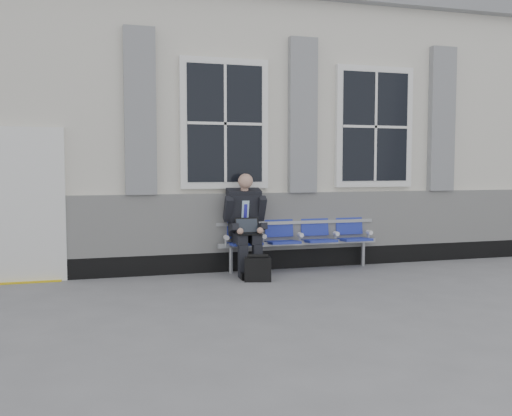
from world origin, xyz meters
name	(u,v)px	position (x,y,z in m)	size (l,w,h in m)	color
ground	(399,282)	(0.00, 0.00, 0.00)	(70.00, 70.00, 0.00)	slate
station_building	(308,135)	(-0.02, 3.47, 2.22)	(14.40, 4.40, 4.49)	beige
bench	(299,234)	(-1.00, 1.32, 0.55)	(2.60, 0.47, 0.91)	#9EA0A3
businessman	(245,221)	(-1.90, 1.18, 0.80)	(0.63, 0.84, 1.50)	black
briefcase	(258,269)	(-1.88, 0.59, 0.18)	(0.40, 0.25, 0.38)	black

